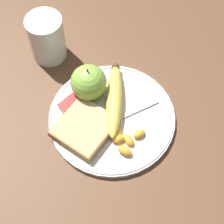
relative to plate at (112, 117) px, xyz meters
name	(u,v)px	position (x,y,z in m)	size (l,w,h in m)	color
ground_plane	(112,119)	(0.00, 0.00, -0.01)	(3.00, 3.00, 0.00)	brown
plate	(112,117)	(0.00, 0.00, 0.00)	(0.27, 0.27, 0.01)	silver
juice_glass	(47,39)	(0.02, 0.23, 0.05)	(0.08, 0.08, 0.11)	silver
apple	(89,83)	(0.01, 0.08, 0.04)	(0.08, 0.08, 0.09)	#84BC47
banana	(114,99)	(0.03, 0.02, 0.02)	(0.16, 0.15, 0.03)	#E0CC4C
bread_slice	(85,128)	(-0.06, 0.02, 0.02)	(0.13, 0.13, 0.02)	olive
fork	(117,119)	(0.00, -0.01, 0.01)	(0.17, 0.07, 0.00)	#B2B2B7
jam_packet	(72,106)	(-0.05, 0.07, 0.01)	(0.05, 0.04, 0.02)	silver
orange_segment_0	(119,115)	(0.01, -0.01, 0.01)	(0.03, 0.03, 0.02)	#F9A32D
orange_segment_1	(139,134)	(0.01, -0.07, 0.01)	(0.03, 0.02, 0.02)	#F9A32D
orange_segment_2	(125,150)	(-0.04, -0.08, 0.01)	(0.03, 0.03, 0.02)	#F9A32D
orange_segment_3	(119,139)	(-0.03, -0.05, 0.01)	(0.03, 0.03, 0.02)	#F9A32D
orange_segment_4	(111,125)	(-0.02, -0.02, 0.01)	(0.04, 0.04, 0.02)	#F9A32D
orange_segment_5	(117,134)	(-0.02, -0.04, 0.01)	(0.03, 0.03, 0.01)	#F9A32D
orange_segment_6	(129,140)	(-0.02, -0.07, 0.01)	(0.02, 0.03, 0.02)	#F9A32D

